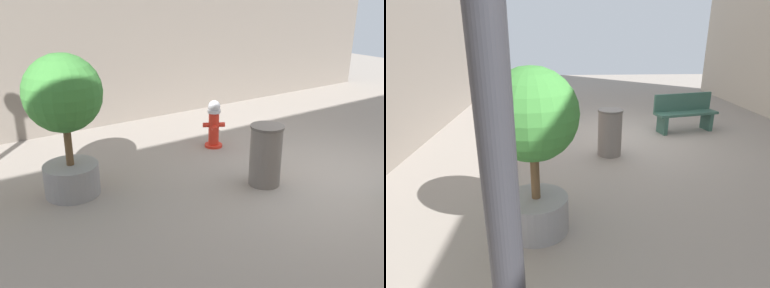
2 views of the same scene
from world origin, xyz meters
The scene contains 4 objects.
ground_plane centered at (0.00, 0.00, 0.00)m, with size 23.40×23.40×0.00m, color gray.
fire_hydrant centered at (2.26, 0.86, 0.46)m, with size 0.40×0.41×0.92m.
planter_tree centered at (1.83, 3.78, 1.29)m, with size 1.10×1.10×2.09m.
trash_bin centered at (0.50, 1.17, 0.48)m, with size 0.51×0.51×0.96m.
Camera 1 is at (-3.89, 5.42, 2.92)m, focal length 39.49 mm.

